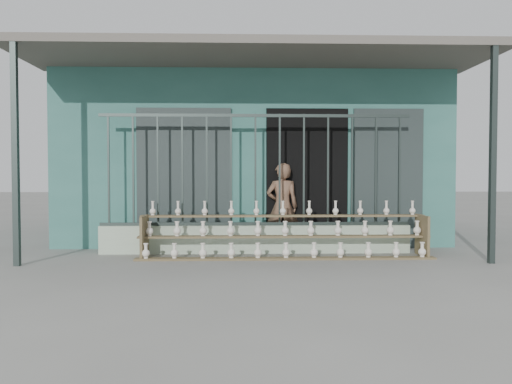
{
  "coord_description": "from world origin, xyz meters",
  "views": [
    {
      "loc": [
        -0.24,
        -6.74,
        1.27
      ],
      "look_at": [
        0.0,
        1.0,
        1.0
      ],
      "focal_mm": 35.0,
      "sensor_mm": 36.0,
      "label": 1
    }
  ],
  "objects": [
    {
      "name": "parapet_wall",
      "position": [
        0.0,
        1.3,
        0.23
      ],
      "size": [
        5.0,
        0.2,
        0.45
      ],
      "primitive_type": "cube",
      "color": "#ADC2A6",
      "rests_on": "ground"
    },
    {
      "name": "workshop_building",
      "position": [
        0.0,
        4.23,
        1.62
      ],
      "size": [
        7.4,
        6.6,
        3.21
      ],
      "color": "#31685F",
      "rests_on": "ground"
    },
    {
      "name": "shelf_rack",
      "position": [
        0.44,
        0.89,
        0.36
      ],
      "size": [
        4.5,
        0.68,
        0.85
      ],
      "color": "brown",
      "rests_on": "ground"
    },
    {
      "name": "elderly_woman",
      "position": [
        0.47,
        1.64,
        0.73
      ],
      "size": [
        0.54,
        0.35,
        1.46
      ],
      "primitive_type": "imported",
      "rotation": [
        0.0,
        0.0,
        3.15
      ],
      "color": "brown",
      "rests_on": "ground"
    },
    {
      "name": "ground",
      "position": [
        0.0,
        0.0,
        0.0
      ],
      "size": [
        60.0,
        60.0,
        0.0
      ],
      "primitive_type": "plane",
      "color": "slate"
    },
    {
      "name": "security_fence",
      "position": [
        -0.0,
        1.3,
        1.35
      ],
      "size": [
        5.0,
        0.04,
        1.8
      ],
      "color": "#283330",
      "rests_on": "parapet_wall"
    }
  ]
}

